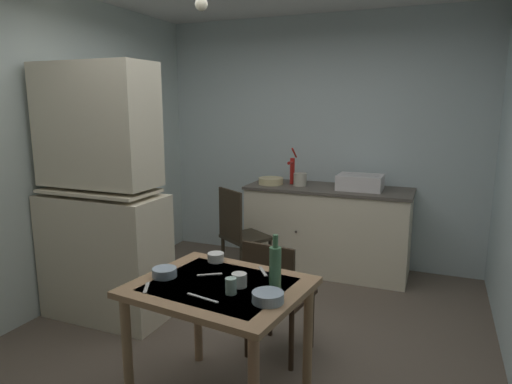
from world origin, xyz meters
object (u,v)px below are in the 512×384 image
hand_pump (292,168)px  teacup_mint (231,286)px  mixing_bowl_counter (271,181)px  serving_bowl_wide (216,257)px  dining_table (220,303)px  sink_basin (360,182)px  chair_by_counter (240,233)px  glass_bottle (275,267)px  hutch_cabinet (102,203)px  chair_far_side (276,294)px

hand_pump → teacup_mint: bearing=-79.3°
mixing_bowl_counter → serving_bowl_wide: mixing_bowl_counter is taller
dining_table → sink_basin: bearing=81.3°
sink_basin → dining_table: (-0.37, -2.40, -0.33)m
chair_by_counter → serving_bowl_wide: size_ratio=8.90×
teacup_mint → glass_bottle: 0.26m
sink_basin → hand_pump: (-0.73, 0.05, 0.09)m
sink_basin → mixing_bowl_counter: size_ratio=1.66×
sink_basin → hand_pump: hand_pump is taller
hutch_cabinet → teacup_mint: hutch_cabinet is taller
dining_table → glass_bottle: bearing=8.3°
chair_by_counter → glass_bottle: bearing=-60.2°
hand_pump → serving_bowl_wide: 2.15m
mixing_bowl_counter → serving_bowl_wide: (0.38, -2.03, -0.15)m
hutch_cabinet → hand_pump: bearing=59.8°
chair_by_counter → sink_basin: bearing=31.3°
mixing_bowl_counter → teacup_mint: bearing=-74.3°
sink_basin → serving_bowl_wide: size_ratio=4.14×
hand_pump → glass_bottle: size_ratio=1.26×
chair_by_counter → glass_bottle: glass_bottle is taller
dining_table → serving_bowl_wide: (-0.19, 0.32, 0.14)m
hutch_cabinet → chair_far_side: size_ratio=2.43×
serving_bowl_wide → teacup_mint: 0.52m
hutch_cabinet → chair_far_side: (1.51, -0.06, -0.50)m
hutch_cabinet → glass_bottle: (1.71, -0.63, -0.08)m
hand_pump → serving_bowl_wide: hand_pump is taller
hand_pump → glass_bottle: bearing=-74.2°
serving_bowl_wide → teacup_mint: size_ratio=1.23×
serving_bowl_wide → teacup_mint: bearing=-53.8°
mixing_bowl_counter → dining_table: size_ratio=0.26×
dining_table → chair_far_side: size_ratio=1.20×
sink_basin → teacup_mint: size_ratio=5.07×
chair_far_side → serving_bowl_wide: bearing=-135.6°
sink_basin → serving_bowl_wide: (-0.56, -2.08, -0.19)m
mixing_bowl_counter → hutch_cabinet: bearing=-116.1°
hand_pump → teacup_mint: size_ratio=4.49×
hutch_cabinet → serving_bowl_wide: (1.21, -0.35, -0.18)m
hutch_cabinet → sink_basin: 2.47m
hand_pump → dining_table: 2.51m
sink_basin → hand_pump: size_ratio=1.13×
hand_pump → mixing_bowl_counter: (-0.21, -0.10, -0.13)m
chair_far_side → chair_by_counter: size_ratio=0.90×
mixing_bowl_counter → serving_bowl_wide: size_ratio=2.49×
chair_far_side → teacup_mint: 0.79m
hutch_cabinet → sink_basin: bearing=44.4°
sink_basin → dining_table: sink_basin is taller
dining_table → serving_bowl_wide: size_ratio=9.58×
dining_table → chair_far_side: chair_far_side is taller
hutch_cabinet → glass_bottle: bearing=-20.3°
sink_basin → chair_far_side: (-0.25, -1.78, -0.52)m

